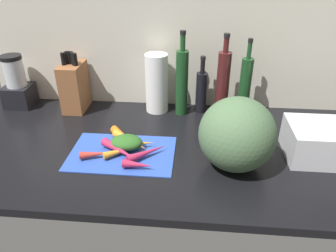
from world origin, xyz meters
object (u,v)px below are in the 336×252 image
carrot_0 (120,150)px  bottle_3 (245,87)px  bottle_2 (223,84)px  carrot_4 (130,141)px  winter_squash (237,134)px  carrot_7 (135,144)px  knife_block (74,86)px  cutting_board (122,153)px  carrot_3 (138,165)px  bottle_1 (201,91)px  carrot_5 (123,135)px  carrot_2 (96,154)px  blender_appliance (17,85)px  carrot_1 (147,152)px  dish_rack (329,142)px  carrot_6 (120,151)px  bottle_0 (182,82)px  paper_towel_roll (157,83)px

carrot_0 → bottle_3: (48.27, 37.41, 11.53)cm
bottle_2 → bottle_3: 9.90cm
carrot_4 → winter_squash: 41.07cm
carrot_7 → knife_block: size_ratio=0.53×
cutting_board → knife_block: knife_block is taller
carrot_3 → bottle_1: 53.22cm
knife_block → carrot_5: bearing=-43.9°
carrot_2 → bottle_2: size_ratio=0.31×
carrot_7 → carrot_3: bearing=-76.4°
carrot_3 → cutting_board: bearing=128.3°
blender_appliance → cutting_board: bearing=-32.6°
carrot_2 → cutting_board: bearing=26.4°
carrot_7 → knife_block: knife_block is taller
carrot_7 → carrot_5: bearing=136.3°
carrot_0 → carrot_1: bearing=-1.7°
carrot_7 → dish_rack: (70.51, 1.73, 3.74)cm
carrot_6 → dish_rack: 75.69cm
carrot_0 → bottle_0: bearing=60.9°
blender_appliance → bottle_1: size_ratio=0.94×
carrot_1 → paper_towel_roll: (-1.07, 39.43, 11.12)cm
bottle_2 → knife_block: bearing=179.2°
winter_squash → dish_rack: 35.93cm
paper_towel_roll → bottle_0: (11.49, -2.16, 2.12)cm
blender_appliance → carrot_1: bearing=-29.9°
blender_appliance → paper_towel_roll: size_ratio=0.92×
carrot_0 → carrot_6: 0.42cm
cutting_board → blender_appliance: (-57.78, 36.96, 10.28)cm
carrot_5 → bottle_1: size_ratio=0.51×
carrot_5 → dish_rack: 76.64cm
paper_towel_roll → bottle_3: (39.16, -1.73, 0.57)cm
carrot_0 → carrot_1: carrot_0 is taller
carrot_4 → carrot_5: (-3.52, 3.70, -0.04)cm
knife_block → paper_towel_roll: size_ratio=1.02×
carrot_5 → bottle_2: bearing=33.4°
carrot_2 → paper_towel_roll: (17.28, 41.90, 11.28)cm
carrot_3 → carrot_7: carrot_7 is taller
paper_towel_roll → dish_rack: paper_towel_roll is taller
cutting_board → carrot_3: 12.36cm
carrot_7 → paper_towel_roll: 36.22cm
carrot_4 → knife_block: knife_block is taller
carrot_0 → bottle_3: 62.15cm
carrot_2 → bottle_1: 57.53cm
cutting_board → dish_rack: 75.34cm
carrot_5 → dish_rack: (76.44, -3.95, 3.74)cm
blender_appliance → bottle_1: bottle_1 is taller
carrot_4 → carrot_6: 7.42cm
carrot_2 → blender_appliance: bearing=140.0°
carrot_2 → carrot_6: size_ratio=0.91×
cutting_board → blender_appliance: blender_appliance is taller
carrot_5 → carrot_7: same height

